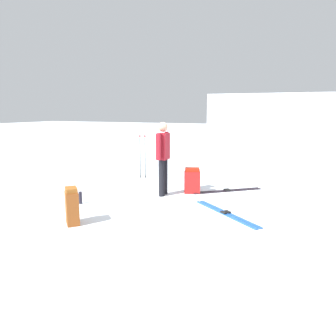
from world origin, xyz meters
name	(u,v)px	position (x,y,z in m)	size (l,w,h in m)	color
ground_plane	(168,198)	(0.00, 0.00, 0.00)	(80.00, 80.00, 0.00)	white
distant_snow_ridge	(287,112)	(0.87, 27.11, 1.75)	(14.63, 5.00, 3.50)	white
skier_standing	(163,155)	(-0.22, 0.24, 0.95)	(0.24, 0.57, 1.70)	black
ski_pair_near	(226,213)	(1.45, -0.57, 0.01)	(1.54, 1.33, 0.05)	#2254AD
ski_pair_far	(227,191)	(1.07, 1.20, 0.01)	(1.49, 1.28, 0.05)	black
backpack_large_dark	(72,206)	(-0.87, -2.19, 0.32)	(0.38, 0.38, 0.66)	brown
backpack_bright	(192,181)	(0.33, 0.70, 0.30)	(0.44, 0.38, 0.61)	maroon
ski_poles_planted_near	(143,154)	(-1.56, 1.75, 0.70)	(0.21, 0.11, 1.26)	black
thermos_bottle	(80,198)	(-1.55, -1.11, 0.13)	(0.07, 0.07, 0.26)	black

